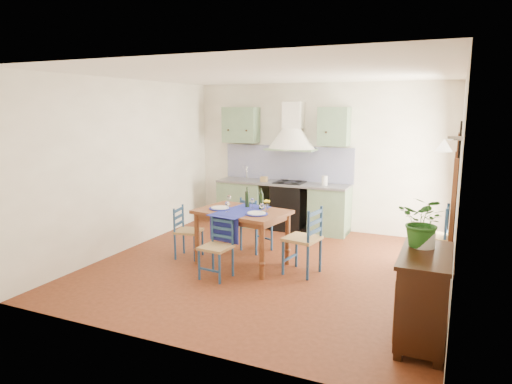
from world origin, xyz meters
TOP-DOWN VIEW (x-y plane):
  - floor at (0.00, 0.00)m, footprint 5.00×5.00m
  - back_wall at (-0.47, 2.29)m, footprint 5.00×0.96m
  - right_wall at (2.50, 0.28)m, footprint 0.26×5.00m
  - left_wall at (-2.50, 0.00)m, footprint 0.04×5.00m
  - ceiling at (0.00, 0.00)m, footprint 5.00×5.00m
  - dining_table at (-0.40, -0.03)m, footprint 1.44×1.12m
  - chair_near at (-0.49, -0.66)m, footprint 0.43×0.43m
  - chair_far at (-0.50, 0.65)m, footprint 0.54×0.54m
  - chair_left at (-1.34, -0.09)m, footprint 0.43×0.43m
  - chair_right at (0.57, -0.04)m, footprint 0.53×0.53m
  - chair_spare at (2.23, 0.83)m, footprint 0.47×0.47m
  - sideboard at (2.26, -1.40)m, footprint 0.50×1.05m
  - potted_plant at (2.21, -1.20)m, footprint 0.58×0.54m

SIDE VIEW (x-z plane):
  - floor at x=0.00m, z-range 0.00..0.00m
  - chair_left at x=-1.34m, z-range 0.01..0.83m
  - chair_near at x=-0.49m, z-range 0.01..0.85m
  - chair_far at x=-0.50m, z-range 0.02..0.91m
  - chair_right at x=0.57m, z-range 0.02..0.99m
  - chair_spare at x=2.23m, z-range 0.02..1.00m
  - sideboard at x=2.26m, z-range 0.04..0.98m
  - dining_table at x=-0.40m, z-range 0.16..1.31m
  - back_wall at x=-0.47m, z-range -0.35..2.45m
  - potted_plant at x=2.21m, z-range 0.94..1.47m
  - right_wall at x=2.50m, z-range -0.06..2.74m
  - left_wall at x=-2.50m, z-range 0.00..2.80m
  - ceiling at x=0.00m, z-range 2.80..2.81m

